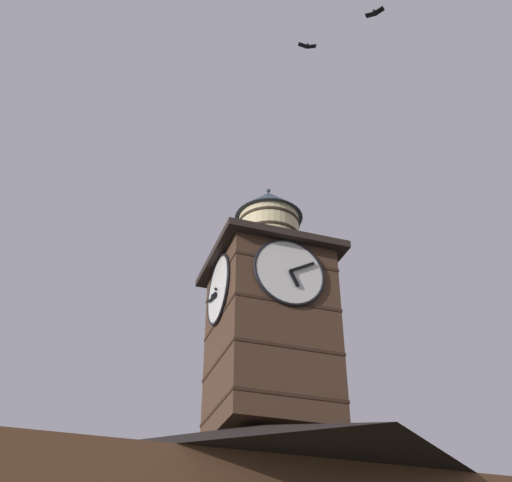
{
  "coord_description": "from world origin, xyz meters",
  "views": [
    {
      "loc": [
        4.45,
        16.34,
        1.45
      ],
      "look_at": [
        -1.68,
        -1.52,
        13.99
      ],
      "focal_mm": 45.86,
      "sensor_mm": 36.0,
      "label": 1
    }
  ],
  "objects": [
    {
      "name": "flying_bird_high",
      "position": [
        -2.53,
        1.8,
        20.71
      ],
      "size": [
        0.69,
        0.28,
        0.14
      ],
      "color": "black"
    },
    {
      "name": "clock_tower",
      "position": [
        -2.17,
        -1.59,
        11.12
      ],
      "size": [
        4.16,
        4.16,
        9.27
      ],
      "color": "#4C3323",
      "rests_on": "building_main"
    },
    {
      "name": "flying_bird_low",
      "position": [
        -4.23,
        3.86,
        20.76
      ],
      "size": [
        0.59,
        0.64,
        0.16
      ],
      "color": "black"
    },
    {
      "name": "moon",
      "position": [
        -17.87,
        -40.49,
        17.27
      ],
      "size": [
        2.21,
        2.21,
        2.21
      ],
      "color": "silver"
    }
  ]
}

